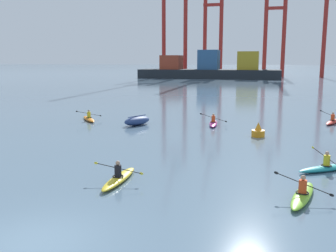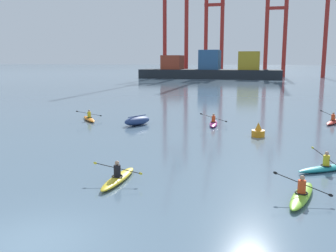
# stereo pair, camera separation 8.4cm
# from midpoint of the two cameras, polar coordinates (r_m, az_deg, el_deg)

# --- Properties ---
(ground_plane) EXTENTS (800.00, 800.00, 0.00)m
(ground_plane) POSITION_cam_midpoint_polar(r_m,az_deg,el_deg) (12.16, -19.44, -16.08)
(ground_plane) COLOR slate
(container_barge) EXTENTS (39.22, 8.99, 7.87)m
(container_barge) POSITION_cam_midpoint_polar(r_m,az_deg,el_deg) (108.77, 6.22, 8.43)
(container_barge) COLOR #1E2328
(container_barge) RESTS_ON ground
(gantry_crane_west) EXTENTS (8.04, 18.53, 40.17)m
(gantry_crane_west) POSITION_cam_midpoint_polar(r_m,az_deg,el_deg) (120.24, 0.90, 16.58)
(gantry_crane_west) COLOR maroon
(gantry_crane_west) RESTS_ON ground
(gantry_crane_west_mid) EXTENTS (6.30, 19.79, 35.97)m
(gantry_crane_west_mid) POSITION_cam_midpoint_polar(r_m,az_deg,el_deg) (124.54, 6.71, 15.63)
(gantry_crane_west_mid) COLOR maroon
(gantry_crane_west_mid) RESTS_ON ground
(gantry_crane_east_mid) EXTENTS (6.61, 16.82, 34.70)m
(gantry_crane_east_mid) POSITION_cam_midpoint_polar(r_m,az_deg,el_deg) (122.17, 15.71, 14.87)
(gantry_crane_east_mid) COLOR maroon
(gantry_crane_east_mid) RESTS_ON ground
(capsized_dinghy) EXTENTS (2.11, 2.82, 0.76)m
(capsized_dinghy) POSITION_cam_midpoint_polar(r_m,az_deg,el_deg) (30.83, -4.72, 0.78)
(capsized_dinghy) COLOR navy
(capsized_dinghy) RESTS_ON ground
(channel_buoy) EXTENTS (0.90, 0.90, 1.00)m
(channel_buoy) POSITION_cam_midpoint_polar(r_m,az_deg,el_deg) (26.82, 13.24, -0.80)
(channel_buoy) COLOR orange
(channel_buoy) RESTS_ON ground
(kayak_yellow) EXTENTS (2.27, 3.40, 0.95)m
(kayak_yellow) POSITION_cam_midpoint_polar(r_m,az_deg,el_deg) (16.77, -7.49, -7.68)
(kayak_yellow) COLOR yellow
(kayak_yellow) RESTS_ON ground
(kayak_orange) EXTENTS (2.59, 3.03, 0.95)m
(kayak_orange) POSITION_cam_midpoint_polar(r_m,az_deg,el_deg) (33.79, -11.82, 1.10)
(kayak_orange) COLOR orange
(kayak_orange) RESTS_ON ground
(kayak_red) EXTENTS (2.03, 3.38, 1.06)m
(kayak_red) POSITION_cam_midpoint_polar(r_m,az_deg,el_deg) (34.41, 23.33, 0.65)
(kayak_red) COLOR red
(kayak_red) RESTS_ON ground
(kayak_magenta) EXTENTS (2.21, 3.45, 0.98)m
(kayak_magenta) POSITION_cam_midpoint_polar(r_m,az_deg,el_deg) (30.98, 6.71, 0.46)
(kayak_magenta) COLOR #C13384
(kayak_magenta) RESTS_ON ground
(kayak_teal) EXTENTS (3.09, 2.50, 0.99)m
(kayak_teal) POSITION_cam_midpoint_polar(r_m,az_deg,el_deg) (19.71, 22.64, -5.70)
(kayak_teal) COLOR teal
(kayak_teal) RESTS_ON ground
(kayak_lime) EXTENTS (2.17, 3.44, 0.96)m
(kayak_lime) POSITION_cam_midpoint_polar(r_m,az_deg,el_deg) (15.53, 19.32, -9.62)
(kayak_lime) COLOR #7ABC2D
(kayak_lime) RESTS_ON ground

